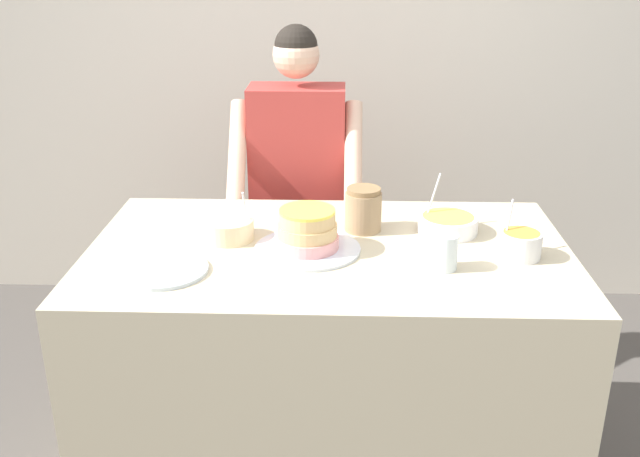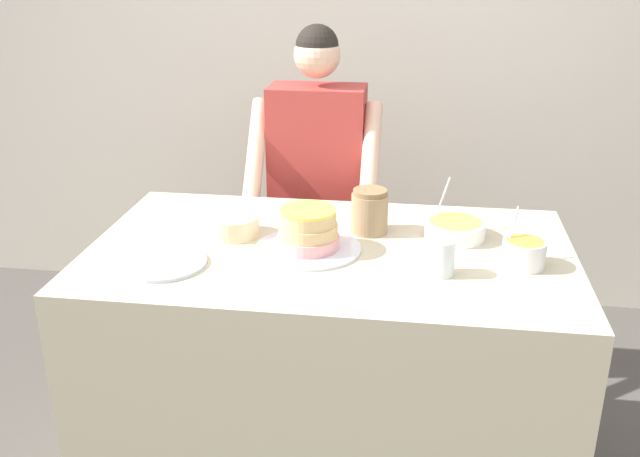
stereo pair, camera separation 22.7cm
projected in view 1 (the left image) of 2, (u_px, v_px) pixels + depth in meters
The scene contains 10 objects.
wall_back at pixel (336, 60), 3.65m from camera, with size 10.00×0.05×2.60m.
counter at pixel (328, 367), 2.52m from camera, with size 1.59×0.92×0.92m.
person_baker at pixel (297, 178), 3.02m from camera, with size 0.54×0.45×1.56m.
cake at pixel (307, 234), 2.31m from camera, with size 0.35×0.35×0.14m.
frosting_bowl_white at pixel (229, 228), 2.40m from camera, with size 0.17×0.17×0.18m.
frosting_bowl_yellow at pixel (448, 223), 2.46m from camera, with size 0.21×0.21×0.19m.
frosting_bowl_orange at pixel (520, 243), 2.26m from camera, with size 0.13×0.13×0.17m.
drinking_glass at pixel (445, 252), 2.18m from camera, with size 0.08×0.08×0.11m.
ceramic_plate at pixel (163, 270), 2.17m from camera, with size 0.28×0.28×0.01m.
stoneware_jar at pixel (363, 210), 2.47m from camera, with size 0.13×0.13×0.15m.
Camera 1 is at (0.04, -1.70, 1.86)m, focal length 40.00 mm.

